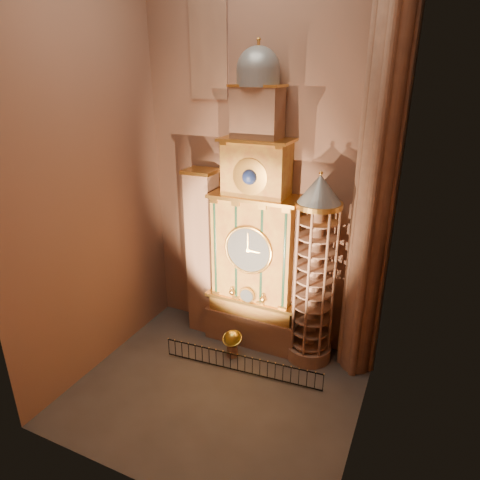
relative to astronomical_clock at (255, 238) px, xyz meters
The scene contains 11 objects.
floor 8.32m from the astronomical_clock, 90.00° to the right, with size 14.00×14.00×0.00m, color #383330.
wall_back 4.45m from the astronomical_clock, 90.00° to the left, with size 22.00×22.00×0.00m, color #8E604C.
wall_left 9.61m from the astronomical_clock, 144.66° to the right, with size 22.00×22.00×0.00m, color #8E604C.
wall_right 9.61m from the astronomical_clock, 35.34° to the right, with size 22.00×22.00×0.00m, color #8E604C.
astronomical_clock is the anchor object (origin of this frame).
portrait_tower 3.73m from the astronomical_clock, behind, with size 1.80×1.60×10.20m.
stair_turret 3.78m from the astronomical_clock, ahead, with size 2.50×2.50×10.80m.
gothic_pier 7.48m from the astronomical_clock, ahead, with size 2.04×2.04×22.00m.
stained_glass_window 10.37m from the astronomical_clock, 163.43° to the left, with size 2.20×0.14×5.20m.
celestial_globe 6.07m from the astronomical_clock, 103.81° to the right, with size 1.13×1.07×1.64m.
iron_railing 6.92m from the astronomical_clock, 79.38° to the right, with size 8.84×0.75×1.06m.
Camera 1 is at (8.50, -15.51, 15.32)m, focal length 32.00 mm.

